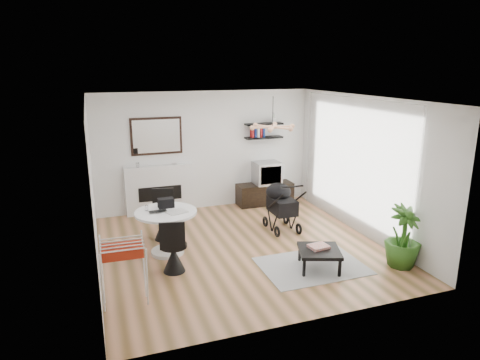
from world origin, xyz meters
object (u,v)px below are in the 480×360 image
object	(u,v)px
crt_tv	(267,173)
stroller	(281,208)
potted_plant	(403,237)
dining_table	(166,226)
drying_rack	(124,272)
tv_console	(265,194)
fireplace	(159,184)
coffee_table	(319,251)

from	to	relation	value
crt_tv	stroller	world-z (taller)	stroller
crt_tv	potted_plant	size ratio (longest dim) A/B	0.58
crt_tv	dining_table	world-z (taller)	crt_tv
drying_rack	potted_plant	size ratio (longest dim) A/B	0.89
potted_plant	tv_console	bearing A→B (deg)	102.63
fireplace	dining_table	distance (m)	2.24
fireplace	coffee_table	world-z (taller)	fireplace
crt_tv	potted_plant	world-z (taller)	potted_plant
tv_console	coffee_table	distance (m)	3.52
crt_tv	drying_rack	distance (m)	5.06
stroller	potted_plant	bearing A→B (deg)	-61.56
drying_rack	stroller	distance (m)	3.76
dining_table	drying_rack	xyz separation A→B (m)	(-0.85, -1.48, -0.03)
drying_rack	stroller	size ratio (longest dim) A/B	0.88
fireplace	tv_console	distance (m)	2.53
tv_console	potted_plant	world-z (taller)	potted_plant
stroller	coffee_table	distance (m)	1.86
drying_rack	coffee_table	distance (m)	3.09
potted_plant	fireplace	bearing A→B (deg)	129.91
fireplace	tv_console	xyz separation A→B (m)	(2.49, -0.17, -0.43)
fireplace	crt_tv	xyz separation A→B (m)	(2.53, -0.17, 0.08)
coffee_table	potted_plant	distance (m)	1.41
tv_console	coffee_table	xyz separation A→B (m)	(-0.49, -3.49, 0.06)
dining_table	drying_rack	distance (m)	1.71
drying_rack	potted_plant	xyz separation A→B (m)	(4.43, -0.30, 0.03)
dining_table	crt_tv	bearing A→B (deg)	36.56
fireplace	potted_plant	xyz separation A→B (m)	(3.35, -4.00, -0.17)
dining_table	potted_plant	xyz separation A→B (m)	(3.58, -1.78, -0.00)
stroller	drying_rack	bearing A→B (deg)	-149.51
fireplace	crt_tv	size ratio (longest dim) A/B	3.57
drying_rack	stroller	world-z (taller)	stroller
drying_rack	coffee_table	bearing A→B (deg)	2.65
potted_plant	coffee_table	bearing A→B (deg)	165.48
crt_tv	drying_rack	xyz separation A→B (m)	(-3.61, -3.53, -0.28)
coffee_table	tv_console	bearing A→B (deg)	82.01
coffee_table	stroller	bearing A→B (deg)	85.07
tv_console	dining_table	xyz separation A→B (m)	(-2.72, -2.05, 0.27)
stroller	fireplace	bearing A→B (deg)	140.21
drying_rack	dining_table	bearing A→B (deg)	62.00
stroller	potted_plant	xyz separation A→B (m)	(1.19, -2.20, 0.07)
drying_rack	tv_console	bearing A→B (deg)	46.44
drying_rack	coffee_table	world-z (taller)	drying_rack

